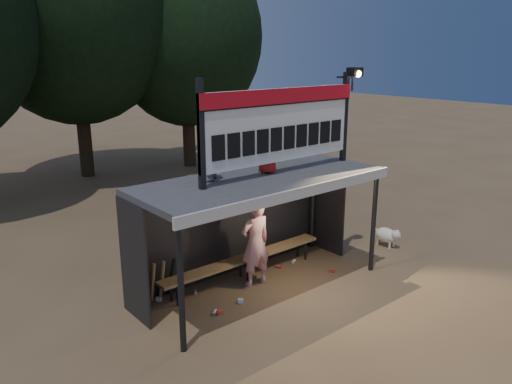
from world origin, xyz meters
TOP-DOWN VIEW (x-y plane):
  - ground at (0.00, 0.00)m, footprint 80.00×80.00m
  - player at (0.01, 0.19)m, footprint 0.70×0.49m
  - child_a at (-0.96, 0.43)m, footprint 0.71×0.70m
  - child_b at (0.31, 0.18)m, footprint 0.55×0.51m
  - dugout_shelter at (0.00, 0.24)m, footprint 5.10×2.08m
  - scoreboard_assembly at (0.56, -0.01)m, footprint 4.10×0.27m
  - bench at (0.00, 0.55)m, footprint 4.00×0.35m
  - tree_mid at (1.00, 11.50)m, footprint 7.22×7.22m
  - tree_right at (5.00, 10.50)m, footprint 6.08×6.08m
  - dog at (3.85, -0.27)m, footprint 0.36×0.81m
  - bats at (-1.80, 0.82)m, footprint 0.48×0.33m
  - litter at (-0.32, 0.13)m, footprint 3.64×1.38m

SIDE VIEW (x-z plane):
  - ground at x=0.00m, z-range 0.00..0.00m
  - litter at x=-0.32m, z-range 0.00..0.08m
  - dog at x=3.85m, z-range 0.03..0.53m
  - bats at x=-1.80m, z-range 0.01..0.85m
  - bench at x=0.00m, z-range 0.19..0.67m
  - player at x=0.01m, z-range 0.00..1.82m
  - dugout_shelter at x=0.00m, z-range 0.69..3.01m
  - child_b at x=0.31m, z-range 2.32..3.27m
  - child_a at x=-0.96m, z-range 2.32..3.47m
  - scoreboard_assembly at x=0.56m, z-range 2.33..4.32m
  - tree_right at x=5.00m, z-range 0.83..9.55m
  - tree_mid at x=1.00m, z-range 0.99..11.34m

